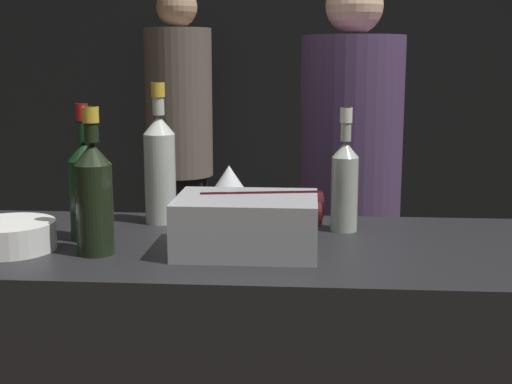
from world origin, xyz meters
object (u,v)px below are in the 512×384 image
object	(u,v)px
white_wine_bottle	(345,181)
rose_wine_bottle	(160,165)
wine_glass	(229,180)
ice_bin_with_bottles	(249,221)
bowl_white	(10,235)
person_in_hoodie	(180,142)
champagne_bottle	(94,194)
person_blond_tee	(350,188)
red_wine_bottle_burgundy	(85,187)

from	to	relation	value
white_wine_bottle	rose_wine_bottle	xyz separation A→B (m)	(-0.49, 0.05, 0.03)
wine_glass	white_wine_bottle	size ratio (longest dim) A/B	0.50
ice_bin_with_bottles	white_wine_bottle	size ratio (longest dim) A/B	1.07
bowl_white	person_in_hoodie	bearing A→B (deg)	89.95
rose_wine_bottle	person_in_hoodie	bearing A→B (deg)	98.90
white_wine_bottle	champagne_bottle	distance (m)	0.63
rose_wine_bottle	person_blond_tee	world-z (taller)	person_blond_tee
red_wine_bottle_burgundy	person_blond_tee	bearing A→B (deg)	55.69
person_in_hoodie	person_blond_tee	bearing A→B (deg)	-150.71
bowl_white	rose_wine_bottle	bearing A→B (deg)	45.85
ice_bin_with_bottles	champagne_bottle	distance (m)	0.35
rose_wine_bottle	ice_bin_with_bottles	bearing A→B (deg)	-46.03
bowl_white	red_wine_bottle_burgundy	distance (m)	0.21
person_blond_tee	bowl_white	bearing A→B (deg)	-78.37
red_wine_bottle_burgundy	wine_glass	bearing A→B (deg)	31.43
ice_bin_with_bottles	wine_glass	world-z (taller)	wine_glass
rose_wine_bottle	champagne_bottle	world-z (taller)	rose_wine_bottle
ice_bin_with_bottles	red_wine_bottle_burgundy	world-z (taller)	red_wine_bottle_burgundy
champagne_bottle	red_wine_bottle_burgundy	size ratio (longest dim) A/B	1.00
wine_glass	person_in_hoodie	bearing A→B (deg)	104.44
champagne_bottle	person_blond_tee	size ratio (longest dim) A/B	0.19
white_wine_bottle	person_in_hoodie	bearing A→B (deg)	112.23
champagne_bottle	person_in_hoodie	xyz separation A→B (m)	(-0.21, 2.16, -0.14)
wine_glass	rose_wine_bottle	distance (m)	0.19
ice_bin_with_bottles	person_blond_tee	xyz separation A→B (m)	(0.29, 1.10, -0.12)
bowl_white	rose_wine_bottle	xyz separation A→B (m)	(0.29, 0.30, 0.12)
wine_glass	person_blond_tee	xyz separation A→B (m)	(0.37, 0.82, -0.17)
person_in_hoodie	wine_glass	bearing A→B (deg)	-175.74
wine_glass	red_wine_bottle_burgundy	size ratio (longest dim) A/B	0.47
wine_glass	rose_wine_bottle	xyz separation A→B (m)	(-0.18, -0.01, 0.04)
ice_bin_with_bottles	bowl_white	bearing A→B (deg)	-176.87
wine_glass	white_wine_bottle	bearing A→B (deg)	-11.48
wine_glass	person_blond_tee	distance (m)	0.91
bowl_white	red_wine_bottle_burgundy	size ratio (longest dim) A/B	0.63
rose_wine_bottle	person_blond_tee	bearing A→B (deg)	56.31
champagne_bottle	bowl_white	bearing A→B (deg)	175.27
wine_glass	red_wine_bottle_burgundy	distance (m)	0.38
person_blond_tee	wine_glass	bearing A→B (deg)	-65.77
bowl_white	wine_glass	xyz separation A→B (m)	(0.48, 0.31, 0.08)
bowl_white	person_blond_tee	world-z (taller)	person_blond_tee
rose_wine_bottle	person_in_hoodie	distance (m)	1.88
white_wine_bottle	wine_glass	bearing A→B (deg)	168.52
ice_bin_with_bottles	person_in_hoodie	bearing A→B (deg)	104.56
champagne_bottle	rose_wine_bottle	bearing A→B (deg)	75.35
rose_wine_bottle	red_wine_bottle_burgundy	xyz separation A→B (m)	(-0.14, -0.19, -0.03)
rose_wine_bottle	person_in_hoodie	world-z (taller)	person_in_hoodie
white_wine_bottle	person_in_hoodie	world-z (taller)	person_in_hoodie
bowl_white	white_wine_bottle	bearing A→B (deg)	17.64
white_wine_bottle	person_in_hoodie	size ratio (longest dim) A/B	0.17
ice_bin_with_bottles	person_blond_tee	distance (m)	1.14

